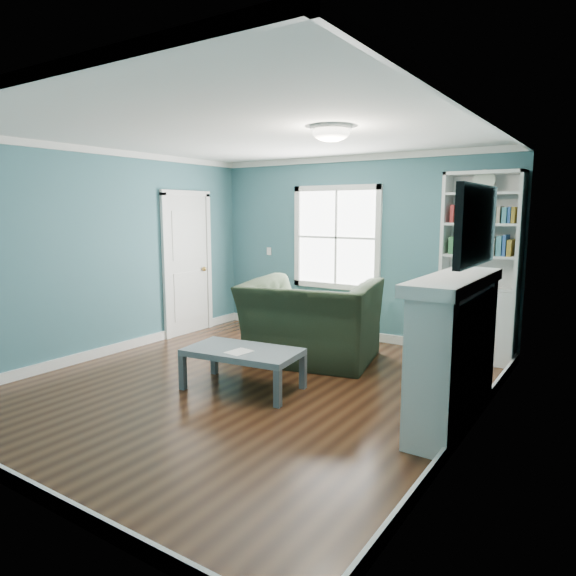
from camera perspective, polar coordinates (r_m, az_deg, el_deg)
The scene contains 13 objects.
floor at distance 5.56m, azimuth -4.35°, elevation -10.75°, with size 5.00×5.00×0.00m, color black.
room_walls at distance 5.25m, azimuth -4.55°, elevation 5.75°, with size 5.00×5.00×5.00m.
trim at distance 5.28m, azimuth -4.51°, elevation 2.01°, with size 4.50×5.00×2.60m.
window at distance 7.51m, azimuth 5.38°, elevation 5.60°, with size 1.40×0.06×1.50m.
bookshelf at distance 6.67m, azimuth 20.45°, elevation 0.16°, with size 0.90×0.35×2.31m.
fireplace at distance 4.65m, azimuth 18.08°, elevation -6.87°, with size 0.44×1.58×1.30m.
tv at distance 4.46m, azimuth 20.24°, elevation 6.58°, with size 0.06×1.10×0.65m, color black.
door at distance 7.81m, azimuth -11.09°, elevation 2.81°, with size 0.12×0.98×2.17m.
ceiling_fixture at distance 4.89m, azimuth 4.81°, elevation 16.90°, with size 0.38×0.38×0.15m.
light_switch at distance 8.16m, azimuth -2.12°, elevation 4.11°, with size 0.08×0.01×0.12m, color white.
recliner at distance 6.26m, azimuth 2.62°, elevation -2.21°, with size 1.53×0.99×1.33m, color black.
coffee_table at distance 5.36m, azimuth -5.05°, elevation -7.34°, with size 1.24×0.78×0.43m.
paper_sheet at distance 5.24m, azimuth -5.47°, elevation -7.07°, with size 0.20×0.25×0.00m, color white.
Camera 1 is at (3.22, -4.14, 1.84)m, focal length 32.00 mm.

